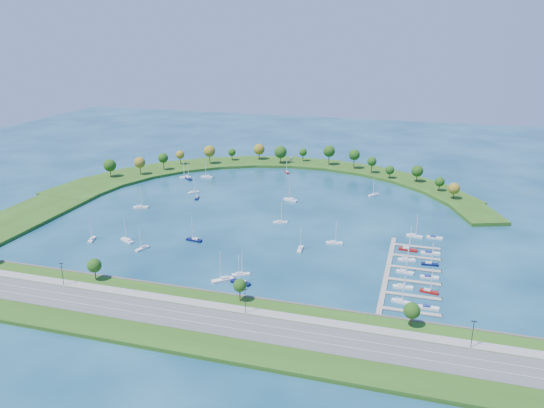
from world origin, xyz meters
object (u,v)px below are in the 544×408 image
(moored_boat_4, at_px, (185,177))
(moored_boat_13, at_px, (141,207))
(moored_boat_6, at_px, (127,240))
(moored_boat_15, at_px, (280,222))
(docked_boat_3, at_px, (429,291))
(docked_boat_8, at_px, (408,249))
(moored_boat_1, at_px, (188,178))
(docked_boat_4, at_px, (405,271))
(docked_boat_7, at_px, (430,263))
(docked_boat_5, at_px, (429,277))
(docked_boat_10, at_px, (414,235))
(moored_boat_10, at_px, (197,197))
(moored_boat_18, at_px, (194,239))
(docked_boat_9, at_px, (430,253))
(moored_boat_12, at_px, (287,172))
(moored_boat_16, at_px, (207,176))
(moored_boat_7, at_px, (291,199))
(moored_boat_14, at_px, (334,242))
(moored_boat_8, at_px, (92,239))
(docked_boat_6, at_px, (406,259))
(docked_boat_1, at_px, (428,308))
(moored_boat_2, at_px, (194,192))
(docked_boat_0, at_px, (401,301))
(dock_system, at_px, (404,274))
(docked_boat_2, at_px, (403,286))
(moored_boat_5, at_px, (300,248))
(moored_boat_0, at_px, (142,248))
(moored_boat_3, at_px, (241,282))
(moored_boat_9, at_px, (241,274))
(moored_boat_11, at_px, (374,194))
(moored_boat_17, at_px, (223,279))

(moored_boat_4, height_order, moored_boat_13, moored_boat_13)
(moored_boat_6, distance_m, moored_boat_15, 82.63)
(docked_boat_3, xyz_separation_m, docked_boat_8, (-10.52, 42.02, 0.05))
(moored_boat_1, distance_m, docked_boat_4, 193.20)
(moored_boat_6, bearing_deg, docked_boat_7, -146.43)
(docked_boat_5, xyz_separation_m, docked_boat_10, (-8.07, 47.29, 0.33))
(docked_boat_10, bearing_deg, moored_boat_10, 178.05)
(moored_boat_18, xyz_separation_m, docked_boat_9, (115.57, 16.59, -0.25))
(moored_boat_12, distance_m, moored_boat_16, 59.61)
(docked_boat_3, bearing_deg, moored_boat_7, 139.38)
(moored_boat_7, xyz_separation_m, moored_boat_14, (38.44, -61.33, -0.04))
(moored_boat_8, relative_size, docked_boat_5, 1.40)
(moored_boat_18, bearing_deg, moored_boat_15, -125.68)
(moored_boat_16, xyz_separation_m, docked_boat_6, (145.97, -106.77, -0.02))
(docked_boat_8, bearing_deg, docked_boat_7, -48.46)
(moored_boat_12, xyz_separation_m, moored_boat_16, (-51.89, -29.33, 0.07))
(moored_boat_7, height_order, docked_boat_1, moored_boat_7)
(docked_boat_7, bearing_deg, moored_boat_1, 144.49)
(moored_boat_2, bearing_deg, moored_boat_7, -43.64)
(docked_boat_3, height_order, docked_boat_10, docked_boat_10)
(moored_boat_18, bearing_deg, moored_boat_4, -54.99)
(moored_boat_12, height_order, docked_boat_0, docked_boat_0)
(docked_boat_1, bearing_deg, moored_boat_2, 141.88)
(docked_boat_1, relative_size, docked_boat_3, 0.73)
(dock_system, relative_size, docked_boat_2, 6.73)
(docked_boat_3, bearing_deg, moored_boat_5, 165.06)
(moored_boat_1, distance_m, moored_boat_14, 149.90)
(moored_boat_0, bearing_deg, moored_boat_5, 125.47)
(docked_boat_8, relative_size, docked_boat_9, 1.39)
(moored_boat_3, distance_m, moored_boat_16, 170.42)
(moored_boat_5, bearing_deg, moored_boat_14, -53.87)
(moored_boat_12, distance_m, docked_boat_0, 200.76)
(moored_boat_12, bearing_deg, moored_boat_14, 170.84)
(moored_boat_13, bearing_deg, docked_boat_6, -31.41)
(moored_boat_1, distance_m, docked_boat_3, 211.12)
(docked_boat_6, bearing_deg, docked_boat_9, 36.55)
(moored_boat_3, distance_m, docked_boat_9, 94.29)
(moored_boat_12, distance_m, docked_boat_7, 172.96)
(moored_boat_18, relative_size, docked_boat_1, 1.55)
(moored_boat_13, bearing_deg, docked_boat_2, -40.90)
(moored_boat_0, height_order, moored_boat_9, moored_boat_9)
(moored_boat_9, bearing_deg, docked_boat_2, -22.60)
(moored_boat_9, bearing_deg, moored_boat_4, 94.41)
(moored_boat_8, bearing_deg, moored_boat_13, -15.56)
(docked_boat_4, xyz_separation_m, docked_boat_8, (-0.02, 26.10, 0.05))
(docked_boat_0, relative_size, docked_boat_7, 0.98)
(docked_boat_0, relative_size, docked_boat_6, 0.93)
(moored_boat_5, bearing_deg, moored_boat_11, -18.50)
(moored_boat_17, height_order, docked_boat_1, moored_boat_17)
(moored_boat_4, xyz_separation_m, docked_boat_6, (160.56, -101.35, -0.00))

